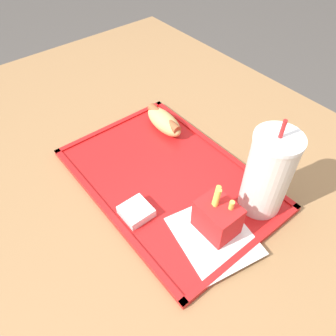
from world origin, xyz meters
name	(u,v)px	position (x,y,z in m)	size (l,w,h in m)	color
ground_plane	(163,318)	(0.00, 0.00, 0.00)	(8.00, 8.00, 0.00)	#4C4742
dining_table	(161,273)	(0.00, 0.00, 0.37)	(1.48, 1.08, 0.75)	olive
food_tray	(168,179)	(-0.02, 0.04, 0.75)	(0.46, 0.31, 0.01)	red
paper_napkin	(214,236)	(0.15, 0.01, 0.76)	(0.18, 0.16, 0.00)	white
soda_cup	(268,174)	(0.15, 0.14, 0.85)	(0.09, 0.09, 0.21)	silver
hot_dog_far	(164,121)	(-0.15, 0.13, 0.78)	(0.13, 0.06, 0.04)	tan
fries_carton	(217,217)	(0.14, 0.03, 0.79)	(0.07, 0.06, 0.11)	red
sauce_cup_mayo	(136,211)	(0.02, -0.07, 0.77)	(0.06, 0.06, 0.02)	silver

